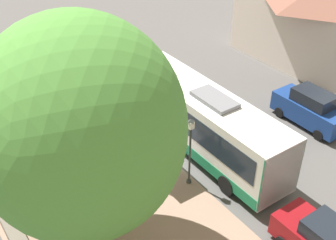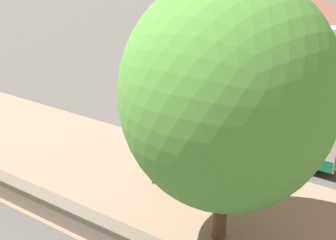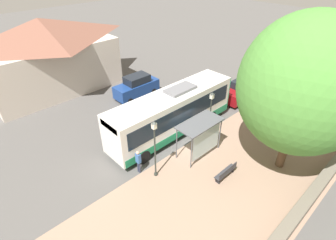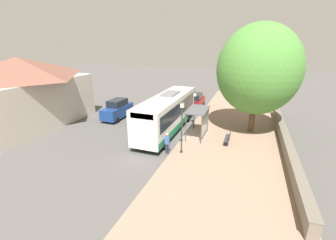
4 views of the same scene
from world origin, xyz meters
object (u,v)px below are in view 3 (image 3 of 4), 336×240
Objects in this scene: parked_car_behind_bus at (242,90)px; parked_car_far_lane at (137,87)px; shade_tree at (304,86)px; street_lamp_far at (155,145)px; bus at (172,112)px; bus_shelter at (201,129)px; bench at (226,172)px; pedestrian at (138,160)px; street_lamp_near at (211,111)px.

parked_car_behind_bus is 10.18m from parked_car_far_lane.
street_lamp_far is at bearing 52.97° from shade_tree.
bus_shelter is (-3.22, 0.42, 0.26)m from bus.
shade_tree reaches higher than bus_shelter.
bus reaches higher than bench.
shade_tree is (-5.05, -6.70, 3.44)m from street_lamp_far.
bench is (-4.21, -3.69, -0.56)m from pedestrian.
shade_tree is at bearing -176.30° from parked_car_far_lane.
parked_car_far_lane is at bearing 43.62° from parked_car_behind_bus.
parked_car_far_lane is (12.62, -2.67, 0.56)m from bench.
street_lamp_far is (-2.65, 4.06, 0.59)m from bus.
bus is at bearing 39.00° from street_lamp_near.
street_lamp_far is 0.94× the size of parked_car_far_lane.
street_lamp_far is at bearing -148.53° from pedestrian.
street_lamp_far reaches higher than parked_car_far_lane.
parked_car_behind_bus is at bearing -94.15° from bus.
parked_car_far_lane is at bearing 3.70° from shade_tree.
pedestrian is 6.57m from street_lamp_near.
shade_tree is (-6.03, -7.29, 4.89)m from pedestrian.
shade_tree is at bearing -116.76° from bench.
parked_car_far_lane is at bearing -11.96° from bench.
bus is 9.08m from shade_tree.
bus_shelter is 10.24m from parked_car_far_lane.
pedestrian is 10.54m from parked_car_far_lane.
bus is at bearing -7.49° from bus_shelter.
shade_tree reaches higher than street_lamp_far.
bus_shelter is 0.87× the size of street_lamp_near.
shade_tree is at bearing -171.17° from street_lamp_near.
bench is 0.39× the size of parked_car_behind_bus.
street_lamp_near is at bearing -141.00° from bus.
bus_shelter is 4.64m from pedestrian.
parked_car_behind_bus is 1.05× the size of parked_car_far_lane.
bus_shelter is 0.33× the size of shade_tree.
street_lamp_near is 5.87m from street_lamp_far.
bench is (-5.88, 0.97, -1.42)m from bus.
street_lamp_near is (1.01, -2.21, 0.09)m from bus_shelter.
shade_tree is 2.14× the size of parked_car_behind_bus.
bus is at bearing 85.85° from parked_car_behind_bus.
street_lamp_near is 6.67m from shade_tree.
pedestrian is at bearing 85.27° from street_lamp_near.
parked_car_behind_bus is (1.04, -13.38, -0.09)m from pedestrian.
bench is at bearing -138.77° from pedestrian.
bus_shelter is at bearing -110.07° from pedestrian.
bus_shelter is 1.87× the size of pedestrian.
bus is 5.02m from pedestrian.
pedestrian is at bearing 109.74° from bus.
bench is at bearing 168.44° from bus_shelter.
parked_car_behind_bus is (-0.63, -8.73, -0.95)m from bus.
bench is 4.91m from street_lamp_far.
shade_tree is (-7.70, -2.64, 4.03)m from bus.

